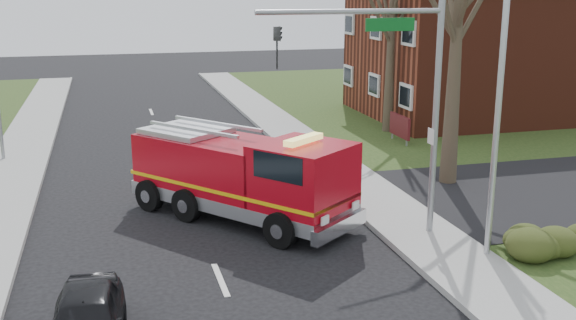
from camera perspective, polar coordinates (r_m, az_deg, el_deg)
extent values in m
plane|color=black|center=(17.23, -5.74, -10.08)|extent=(120.00, 120.00, 0.00)
cube|color=gray|center=(19.09, 13.09, -7.63)|extent=(2.40, 80.00, 0.15)
cube|color=#602616|center=(39.93, 17.57, 8.62)|extent=(15.00, 10.00, 7.00)
cube|color=silver|center=(36.61, 7.31, 6.33)|extent=(0.12, 1.40, 1.20)
cube|color=#511317|center=(31.46, 9.45, 2.87)|extent=(0.12, 2.00, 1.00)
cylinder|color=gray|center=(30.84, 10.03, 1.76)|extent=(0.08, 0.08, 0.90)
cylinder|color=gray|center=(32.26, 8.83, 2.37)|extent=(0.08, 0.08, 0.90)
ellipsoid|color=#2A3814|center=(19.59, 21.85, -6.16)|extent=(2.80, 2.00, 0.90)
cone|color=#3D3224|center=(24.60, 14.15, 11.42)|extent=(0.64, 0.64, 12.00)
cone|color=#3D3224|center=(33.37, 8.76, 11.10)|extent=(0.56, 0.56, 10.50)
cylinder|color=gray|center=(19.56, 12.37, 3.13)|extent=(0.18, 0.18, 6.80)
cylinder|color=gray|center=(18.14, 5.42, 12.40)|extent=(5.20, 0.14, 0.14)
cube|color=#0C591E|center=(18.57, 8.64, 11.27)|extent=(1.40, 0.06, 0.35)
imported|color=black|center=(17.55, -0.85, 11.25)|extent=(0.22, 0.18, 1.10)
cylinder|color=#B7BABF|center=(18.06, 17.39, 4.45)|extent=(0.16, 0.16, 8.40)
cube|color=#A30714|center=(21.85, -6.38, -0.65)|extent=(4.97, 5.39, 1.99)
cube|color=#A30714|center=(19.61, 1.31, -1.90)|extent=(3.45, 3.45, 2.27)
cube|color=#B7BABF|center=(21.35, -4.09, -3.21)|extent=(6.49, 7.34, 0.43)
cube|color=#E5B20C|center=(21.19, -4.12, -1.87)|extent=(6.50, 7.35, 0.11)
cube|color=black|center=(18.86, 3.90, -0.36)|extent=(1.76, 1.40, 0.80)
cube|color=#E5D866|center=(19.29, 1.33, 1.74)|extent=(1.40, 1.19, 0.17)
cylinder|color=black|center=(18.96, -0.64, -5.94)|extent=(0.90, 1.02, 1.04)
cylinder|color=black|center=(20.86, 3.47, -4.04)|extent=(0.90, 1.02, 1.04)
cylinder|color=black|center=(22.48, -11.64, -2.94)|extent=(0.90, 1.02, 1.04)
cylinder|color=black|center=(24.10, -7.29, -1.57)|extent=(0.90, 1.02, 1.04)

